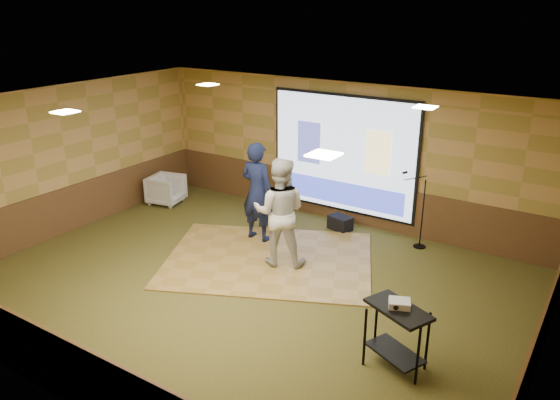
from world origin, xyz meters
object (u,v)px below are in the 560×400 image
Objects in this scene: player_right at (280,212)px; av_table at (397,327)px; dance_floor at (269,259)px; duffel_bag at (340,223)px; player_left at (257,192)px; projector_screen at (342,155)px; banquet_chair at (166,190)px; projector at (400,303)px; mic_stand at (419,223)px.

player_right is 3.37m from av_table.
duffel_bag is (0.46, 2.00, 0.13)m from dance_floor.
player_left is 1.00× the size of player_right.
player_left is at bearing 136.99° from dance_floor.
projector_screen reaches higher than player_left.
projector_screen reaches higher than duffel_bag.
player_left is 2.23× the size of av_table.
player_right is 2.64× the size of banquet_chair.
projector is (-0.01, 0.03, 0.33)m from av_table.
projector is 4.61m from duffel_bag.
dance_floor is at bearing 128.92° from projector.
av_table is at bearing -54.96° from projector_screen.
player_right is 2.84m from mic_stand.
mic_stand is (1.85, 2.09, -0.52)m from player_right.
projector reaches higher than banquet_chair.
player_left reaches higher than duffel_bag.
banquet_chair is 1.59× the size of duffel_bag.
av_table is (3.84, -2.36, -0.41)m from player_left.
banquet_chair is at bearing 134.40° from projector.
dance_floor is at bearing -119.62° from banquet_chair.
av_table is 3.92m from mic_stand.
dance_floor is at bearing 138.64° from player_left.
projector is at bearing -124.62° from banquet_chair.
projector is at bearing -28.08° from dance_floor.
player_right is 1.33× the size of mic_stand.
projector_screen is at bearing 84.63° from dance_floor.
player_left is 1.98m from duffel_bag.
mic_stand is (1.87, -0.37, -0.98)m from projector_screen.
mic_stand is 1.68m from duffel_bag.
projector is at bearing 98.62° from av_table.
av_table reaches higher than banquet_chair.
av_table is (2.91, -4.15, -0.86)m from projector_screen.
player_right reaches higher than duffel_bag.
banquet_chair is (-3.71, 1.18, 0.33)m from dance_floor.
banquet_chair is at bearing 157.16° from av_table.
projector is at bearing -53.92° from duffel_bag.
av_table reaches higher than dance_floor.
player_right is 2.22× the size of av_table.
player_right is at bearing -89.37° from projector_screen.
mic_stand is at bearing 2.52° from duffel_bag.
mic_stand is 3.16× the size of duffel_bag.
projector reaches higher than av_table.
duffel_bag is at bearing -62.70° from projector_screen.
mic_stand is (-1.04, 3.78, -0.12)m from av_table.
banquet_chair reaches higher than duffel_bag.
projector_screen is 1.42m from duffel_bag.
banquet_chair is (-6.85, 2.89, -0.27)m from av_table.
duffel_bag is at bearing -90.82° from banquet_chair.
projector_screen reaches higher than dance_floor.
player_right is at bearing 127.15° from projector.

